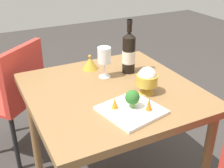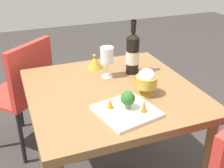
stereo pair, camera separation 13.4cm
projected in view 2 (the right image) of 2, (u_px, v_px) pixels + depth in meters
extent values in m
cube|color=olive|center=(112.00, 92.00, 1.54)|extent=(0.87, 0.87, 0.04)
cylinder|color=olive|center=(38.00, 126.00, 1.89)|extent=(0.05, 0.05, 0.70)
cylinder|color=olive|center=(141.00, 105.00, 2.14)|extent=(0.05, 0.05, 0.70)
cube|color=red|center=(16.00, 94.00, 2.10)|extent=(0.56, 0.56, 0.02)
cube|color=red|center=(31.00, 72.00, 1.93)|extent=(0.33, 0.30, 0.40)
cylinder|color=black|center=(19.00, 104.00, 2.40)|extent=(0.03, 0.03, 0.43)
cylinder|color=black|center=(22.00, 138.00, 1.99)|extent=(0.03, 0.03, 0.43)
cylinder|color=black|center=(52.00, 115.00, 2.26)|extent=(0.03, 0.03, 0.43)
cylinder|color=black|center=(133.00, 56.00, 1.67)|extent=(0.08, 0.08, 0.22)
cone|color=black|center=(133.00, 35.00, 1.61)|extent=(0.08, 0.08, 0.03)
cylinder|color=black|center=(134.00, 26.00, 1.59)|extent=(0.03, 0.03, 0.07)
cylinder|color=black|center=(134.00, 22.00, 1.58)|extent=(0.03, 0.03, 0.02)
cylinder|color=silver|center=(132.00, 57.00, 1.67)|extent=(0.08, 0.08, 0.08)
cylinder|color=white|center=(107.00, 76.00, 1.67)|extent=(0.07, 0.07, 0.00)
cylinder|color=white|center=(107.00, 69.00, 1.65)|extent=(0.01, 0.01, 0.08)
cylinder|color=white|center=(107.00, 55.00, 1.61)|extent=(0.08, 0.08, 0.09)
cone|color=gold|center=(146.00, 90.00, 1.47)|extent=(0.08, 0.08, 0.04)
cylinder|color=gold|center=(146.00, 81.00, 1.44)|extent=(0.11, 0.11, 0.05)
sphere|color=white|center=(147.00, 77.00, 1.43)|extent=(0.09, 0.09, 0.09)
cone|color=gold|center=(94.00, 63.00, 1.76)|extent=(0.10, 0.10, 0.07)
sphere|color=gold|center=(94.00, 56.00, 1.74)|extent=(0.02, 0.02, 0.02)
cube|color=white|center=(126.00, 111.00, 1.32)|extent=(0.30, 0.30, 0.02)
cylinder|color=#729E4C|center=(128.00, 105.00, 1.32)|extent=(0.03, 0.03, 0.03)
sphere|color=#2D6B28|center=(128.00, 98.00, 1.30)|extent=(0.07, 0.07, 0.07)
cone|color=orange|center=(110.00, 103.00, 1.31)|extent=(0.03, 0.03, 0.05)
cone|color=orange|center=(144.00, 106.00, 1.28)|extent=(0.03, 0.03, 0.06)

